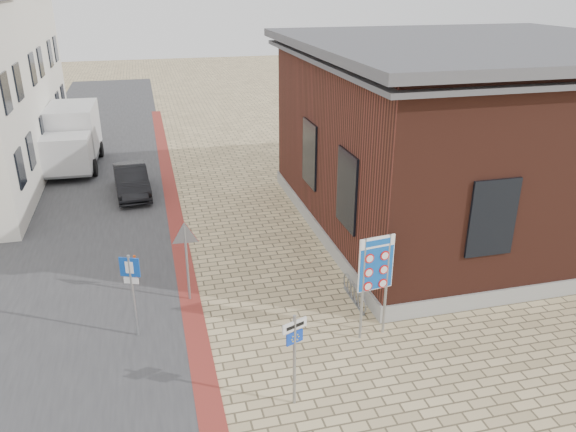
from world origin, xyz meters
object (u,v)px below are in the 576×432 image
box_truck (72,137)px  border_sign (376,266)px  parking_sign (131,282)px  sedan (131,181)px  essen_sign (295,347)px  bollard (136,268)px

box_truck → border_sign: bearing=-60.9°
box_truck → border_sign: size_ratio=1.98×
box_truck → parking_sign: box_truck is taller
sedan → essen_sign: size_ratio=1.72×
sedan → essen_sign: (3.46, -14.49, 0.85)m
essen_sign → box_truck: bearing=86.1°
sedan → parking_sign: (0.11, -10.99, 0.97)m
parking_sign → bollard: 3.22m
box_truck → parking_sign: (2.89, -15.89, 0.09)m
box_truck → bollard: box_truck is taller
essen_sign → bollard: essen_sign is taller
sedan → parking_sign: 11.03m
box_truck → parking_sign: 16.15m
border_sign → parking_sign: bearing=158.5°
sedan → bollard: sedan is taller
sedan → bollard: bearing=-93.8°
border_sign → parking_sign: 6.20m
border_sign → essen_sign: border_sign is taller
parking_sign → essen_sign: bearing=-23.4°
sedan → bollard: (0.11, -7.99, -0.19)m
sedan → box_truck: box_truck is taller
sedan → box_truck: bearing=114.9°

